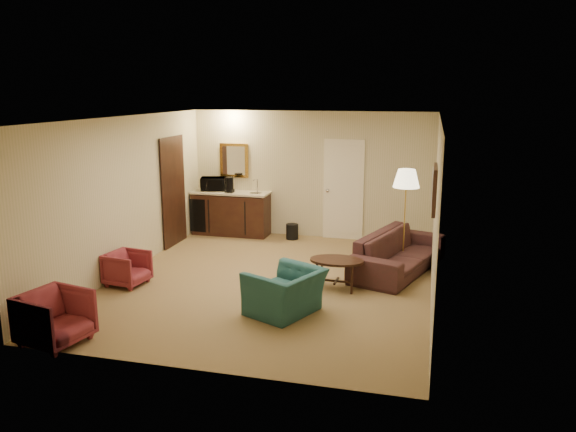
% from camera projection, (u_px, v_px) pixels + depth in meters
% --- Properties ---
extents(ground, '(6.00, 6.00, 0.00)m').
position_uv_depth(ground, '(271.00, 282.00, 9.02)').
color(ground, olive).
rests_on(ground, ground).
extents(room_walls, '(5.02, 6.01, 2.61)m').
position_uv_depth(room_walls, '(277.00, 169.00, 9.39)').
color(room_walls, beige).
rests_on(room_walls, ground).
extents(wetbar_cabinet, '(1.64, 0.58, 0.92)m').
position_uv_depth(wetbar_cabinet, '(231.00, 213.00, 11.88)').
color(wetbar_cabinet, '#341E10').
rests_on(wetbar_cabinet, ground).
extents(sofa, '(1.35, 2.37, 0.89)m').
position_uv_depth(sofa, '(399.00, 246.00, 9.45)').
color(sofa, black).
rests_on(sofa, ground).
extents(teal_armchair, '(0.96, 1.12, 0.83)m').
position_uv_depth(teal_armchair, '(285.00, 285.00, 7.66)').
color(teal_armchair, '#1F4D4D').
rests_on(teal_armchair, ground).
extents(rose_chair_near, '(0.61, 0.64, 0.59)m').
position_uv_depth(rose_chair_near, '(127.00, 267.00, 8.82)').
color(rose_chair_near, maroon).
rests_on(rose_chair_near, ground).
extents(rose_chair_far, '(0.79, 0.83, 0.73)m').
position_uv_depth(rose_chair_far, '(55.00, 315.00, 6.75)').
color(rose_chair_far, maroon).
rests_on(rose_chair_far, ground).
extents(coffee_table, '(0.85, 0.59, 0.48)m').
position_uv_depth(coffee_table, '(336.00, 274.00, 8.65)').
color(coffee_table, black).
rests_on(coffee_table, ground).
extents(floor_lamp, '(0.57, 0.57, 1.71)m').
position_uv_depth(floor_lamp, '(405.00, 218.00, 9.67)').
color(floor_lamp, gold).
rests_on(floor_lamp, ground).
extents(waste_bin, '(0.30, 0.30, 0.32)m').
position_uv_depth(waste_bin, '(292.00, 232.00, 11.56)').
color(waste_bin, black).
rests_on(waste_bin, ground).
extents(microwave, '(0.57, 0.41, 0.35)m').
position_uv_depth(microwave, '(213.00, 182.00, 11.89)').
color(microwave, black).
rests_on(microwave, wetbar_cabinet).
extents(coffee_maker, '(0.21, 0.21, 0.32)m').
position_uv_depth(coffee_maker, '(229.00, 185.00, 11.68)').
color(coffee_maker, black).
rests_on(coffee_maker, wetbar_cabinet).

